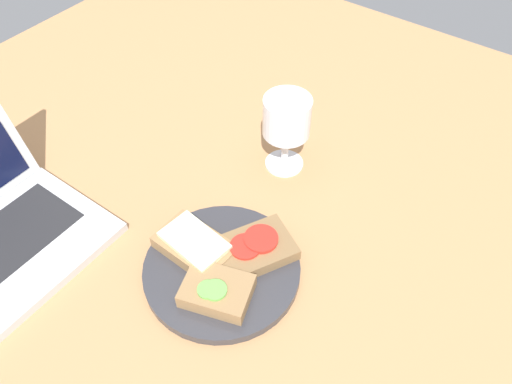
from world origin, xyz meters
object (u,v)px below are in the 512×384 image
sandwich_with_cucumber (217,291)px  sandwich_with_tomato (252,249)px  plate (222,269)px  wine_glass (287,119)px  sandwich_with_cheese (195,245)px

sandwich_with_cucumber → sandwich_with_tomato: sandwich_with_cucumber is taller
plate → sandwich_with_cucumber: 5.18cm
sandwich_with_cucumber → wine_glass: 29.43cm
sandwich_with_cheese → wine_glass: size_ratio=0.83×
plate → sandwich_with_cheese: size_ratio=1.96×
plate → sandwich_with_cheese: bearing=91.8°
sandwich_with_cheese → sandwich_with_cucumber: 8.18cm
plate → sandwich_with_tomato: 5.15cm
sandwich_with_cucumber → wine_glass: (27.54, 7.47, 7.20)cm
wine_glass → sandwich_with_cheese: bearing=-179.3°
sandwich_with_tomato → wine_glass: bearing=20.6°
sandwich_with_tomato → wine_glass: size_ratio=1.02×
plate → wine_glass: 25.72cm
sandwich_with_cucumber → wine_glass: wine_glass is taller
plate → wine_glass: (23.48, 5.00, 9.25)cm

